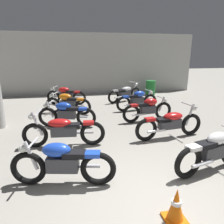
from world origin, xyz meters
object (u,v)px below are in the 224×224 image
at_px(motorcycle_right_row_0, 213,150).
at_px(motorcycle_right_row_4, 125,93).
at_px(motorcycle_right_row_2, 148,109).
at_px(motorcycle_right_row_3, 137,100).
at_px(motorcycle_left_row_2, 66,114).
at_px(oil_drum, 151,88).
at_px(motorcycle_left_row_3, 68,103).
at_px(motorcycle_left_row_1, 63,130).
at_px(motorcycle_right_row_1, 170,123).
at_px(traffic_cone, 176,206).
at_px(motorcycle_left_row_4, 66,95).
at_px(motorcycle_left_row_0, 62,163).

xyz_separation_m(motorcycle_right_row_0, motorcycle_right_row_4, (-0.09, 6.76, -0.01)).
xyz_separation_m(motorcycle_right_row_2, motorcycle_right_row_4, (0.02, 3.32, -0.01)).
distance_m(motorcycle_right_row_2, motorcycle_right_row_3, 1.56).
xyz_separation_m(motorcycle_left_row_2, motorcycle_right_row_2, (2.91, 0.05, 0.00)).
xyz_separation_m(motorcycle_right_row_4, oil_drum, (2.00, 1.52, -0.03)).
bearing_deg(oil_drum, motorcycle_left_row_3, -145.97).
height_order(motorcycle_left_row_1, motorcycle_left_row_2, motorcycle_left_row_1).
bearing_deg(motorcycle_right_row_1, motorcycle_left_row_1, 179.45).
bearing_deg(traffic_cone, motorcycle_left_row_4, 102.08).
xyz_separation_m(motorcycle_left_row_0, motorcycle_right_row_2, (2.94, 3.34, 0.00)).
distance_m(motorcycle_left_row_0, motorcycle_left_row_2, 3.28).
distance_m(motorcycle_left_row_2, motorcycle_left_row_3, 1.59).
height_order(motorcycle_left_row_0, motorcycle_right_row_2, same).
distance_m(motorcycle_left_row_1, motorcycle_right_row_0, 3.58).
xyz_separation_m(motorcycle_left_row_1, motorcycle_right_row_1, (3.02, -0.03, 0.00)).
bearing_deg(motorcycle_right_row_3, motorcycle_left_row_1, -134.18).
bearing_deg(motorcycle_left_row_2, motorcycle_left_row_4, 91.20).
bearing_deg(motorcycle_right_row_1, motorcycle_right_row_3, 89.22).
distance_m(motorcycle_left_row_0, motorcycle_left_row_4, 6.61).
bearing_deg(motorcycle_right_row_1, oil_drum, 73.17).
distance_m(motorcycle_left_row_4, traffic_cone, 8.01).
bearing_deg(motorcycle_left_row_2, motorcycle_right_row_4, 49.09).
distance_m(motorcycle_left_row_1, traffic_cone, 3.40).
distance_m(motorcycle_left_row_0, motorcycle_right_row_2, 4.45).
distance_m(motorcycle_right_row_3, oil_drum, 3.81).
relative_size(motorcycle_left_row_4, motorcycle_right_row_1, 0.88).
distance_m(motorcycle_left_row_1, motorcycle_right_row_2, 3.37).
relative_size(motorcycle_right_row_1, traffic_cone, 4.02).
bearing_deg(motorcycle_left_row_3, motorcycle_left_row_2, -90.83).
height_order(motorcycle_left_row_3, motorcycle_left_row_4, same).
bearing_deg(motorcycle_right_row_4, motorcycle_right_row_3, -87.34).
distance_m(motorcycle_right_row_3, motorcycle_right_row_4, 1.77).
xyz_separation_m(motorcycle_right_row_1, oil_drum, (1.96, 6.47, -0.03)).
bearing_deg(motorcycle_right_row_2, traffic_cone, -105.93).
relative_size(motorcycle_left_row_4, motorcycle_right_row_3, 0.97).
xyz_separation_m(motorcycle_right_row_2, oil_drum, (2.01, 4.84, -0.03)).
relative_size(motorcycle_left_row_1, motorcycle_left_row_2, 1.12).
distance_m(motorcycle_left_row_3, motorcycle_right_row_0, 5.81).
bearing_deg(oil_drum, motorcycle_right_row_1, -106.83).
bearing_deg(motorcycle_right_row_4, motorcycle_left_row_1, -121.22).
bearing_deg(motorcycle_left_row_4, motorcycle_left_row_1, -89.89).
xyz_separation_m(motorcycle_right_row_3, oil_drum, (1.91, 3.29, -0.03)).
height_order(motorcycle_left_row_3, motorcycle_right_row_2, same).
bearing_deg(motorcycle_left_row_2, motorcycle_right_row_2, 1.07).
bearing_deg(motorcycle_right_row_0, motorcycle_right_row_3, 90.07).
distance_m(motorcycle_right_row_1, motorcycle_right_row_2, 1.63).
xyz_separation_m(motorcycle_left_row_0, motorcycle_left_row_2, (0.03, 3.28, 0.00)).
bearing_deg(motorcycle_left_row_1, motorcycle_right_row_0, -30.93).
relative_size(motorcycle_left_row_2, motorcycle_left_row_4, 1.02).
height_order(motorcycle_left_row_3, motorcycle_right_row_4, motorcycle_right_row_4).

